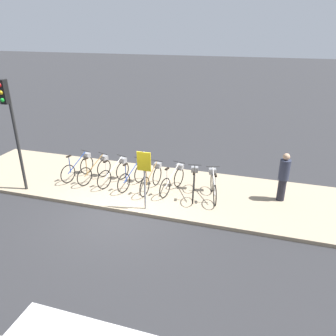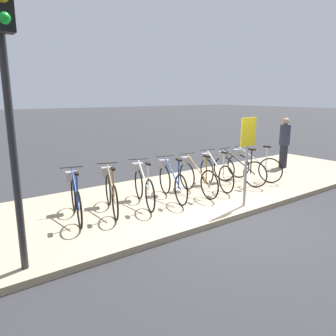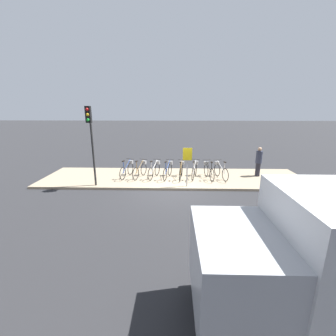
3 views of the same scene
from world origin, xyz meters
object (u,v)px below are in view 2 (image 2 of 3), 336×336
Objects in this scene: parked_bicycle_1 at (111,190)px; traffic_light at (6,64)px; pedestrian at (284,142)px; parked_bicycle_7 at (251,164)px; parked_bicycle_3 at (171,180)px; parked_bicycle_2 at (143,184)px; sign_post at (247,147)px; parked_bicycle_0 at (75,196)px; parked_bicycle_5 at (214,171)px; parked_bicycle_4 at (196,176)px; parked_bicycle_6 at (236,168)px.

traffic_light is at bearing -143.71° from parked_bicycle_1.
parked_bicycle_7 is at bearing -168.58° from pedestrian.
parked_bicycle_3 is at bearing -179.67° from parked_bicycle_7.
parked_bicycle_3 is at bearing -2.24° from parked_bicycle_1.
pedestrian reaches higher than parked_bicycle_7.
sign_post reaches higher than parked_bicycle_2.
parked_bicycle_0 is 5.17m from parked_bicycle_7.
parked_bicycle_5 is 1.01× the size of parked_bicycle_7.
parked_bicycle_6 is (1.50, 0.03, 0.00)m from parked_bicycle_4.
parked_bicycle_2 is 0.97× the size of parked_bicycle_6.
parked_bicycle_1 is 2.26m from parked_bicycle_4.
parked_bicycle_2 is at bearing 27.77° from traffic_light.
parked_bicycle_4 is at bearing -171.56° from parked_bicycle_5.
traffic_light is (-5.83, -1.44, 2.31)m from parked_bicycle_6.
parked_bicycle_2 is at bearing 176.42° from parked_bicycle_3.
parked_bicycle_3 is at bearing -3.58° from parked_bicycle_2.
parked_bicycle_7 is 0.98× the size of pedestrian.
parked_bicycle_6 is 0.99× the size of pedestrian.
parked_bicycle_7 is (2.16, 0.06, 0.00)m from parked_bicycle_4.
parked_bicycle_0 is at bearing 49.80° from traffic_light.
parked_bicycle_1 is at bearing 179.44° from parked_bicycle_7.
parked_bicycle_7 is 7.04m from traffic_light.
parked_bicycle_4 is 5.10m from traffic_light.
parked_bicycle_1 is 0.41× the size of traffic_light.
parked_bicycle_2 and parked_bicycle_5 have the same top height.
parked_bicycle_4 is at bearing -178.92° from parked_bicycle_6.
parked_bicycle_2 is 0.83× the size of sign_post.
parked_bicycle_3 is at bearing 176.24° from parked_bicycle_4.
parked_bicycle_1 is at bearing 177.76° from parked_bicycle_3.
parked_bicycle_1 and parked_bicycle_3 have the same top height.
sign_post is at bearing 0.57° from traffic_light.
parked_bicycle_2 and parked_bicycle_4 have the same top height.
parked_bicycle_4 is at bearing 18.03° from traffic_light.
traffic_light is at bearing -158.00° from parked_bicycle_3.
parked_bicycle_1 is 6.65m from pedestrian.
parked_bicycle_7 is 2.29m from pedestrian.
parked_bicycle_5 is 0.76m from parked_bicycle_6.
parked_bicycle_3 and parked_bicycle_6 have the same top height.
traffic_light reaches higher than parked_bicycle_1.
parked_bicycle_3 and parked_bicycle_4 have the same top height.
parked_bicycle_1 and parked_bicycle_5 have the same top height.
pedestrian reaches higher than parked_bicycle_3.
traffic_light is (-2.85, -1.50, 2.31)m from parked_bicycle_2.
traffic_light reaches higher than parked_bicycle_3.
parked_bicycle_5 is at bearing -0.62° from parked_bicycle_0.
parked_bicycle_4 is at bearing -3.76° from parked_bicycle_3.
parked_bicycle_2 is 0.99× the size of parked_bicycle_7.
traffic_light is (-4.33, -1.41, 2.31)m from parked_bicycle_4.
traffic_light is at bearing -166.15° from parked_bicycle_6.
parked_bicycle_2 is 1.48m from parked_bicycle_4.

